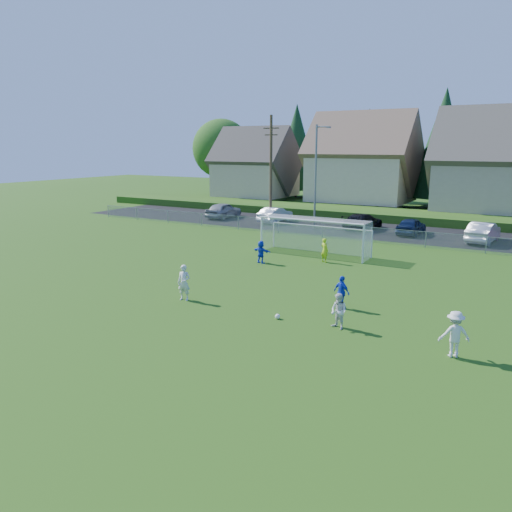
# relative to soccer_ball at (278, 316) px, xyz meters

# --- Properties ---
(ground) EXTENTS (160.00, 160.00, 0.00)m
(ground) POSITION_rel_soccer_ball_xyz_m (-3.88, -3.20, -0.11)
(ground) COLOR #193D0C
(ground) RESTS_ON ground
(asphalt_lot) EXTENTS (60.00, 60.00, 0.00)m
(asphalt_lot) POSITION_rel_soccer_ball_xyz_m (-3.88, 24.30, -0.10)
(asphalt_lot) COLOR black
(asphalt_lot) RESTS_ON ground
(grass_embankment) EXTENTS (70.00, 6.00, 0.80)m
(grass_embankment) POSITION_rel_soccer_ball_xyz_m (-3.88, 31.80, 0.29)
(grass_embankment) COLOR #1E420F
(grass_embankment) RESTS_ON ground
(soccer_ball) EXTENTS (0.22, 0.22, 0.22)m
(soccer_ball) POSITION_rel_soccer_ball_xyz_m (0.00, 0.00, 0.00)
(soccer_ball) COLOR white
(soccer_ball) RESTS_ON ground
(player_white_a) EXTENTS (0.70, 0.53, 1.72)m
(player_white_a) POSITION_rel_soccer_ball_xyz_m (-5.11, 0.12, 0.75)
(player_white_a) COLOR silver
(player_white_a) RESTS_ON ground
(player_white_b) EXTENTS (0.87, 0.79, 1.46)m
(player_white_b) POSITION_rel_soccer_ball_xyz_m (2.66, 0.21, 0.62)
(player_white_b) COLOR silver
(player_white_b) RESTS_ON ground
(player_white_c) EXTENTS (1.24, 1.04, 1.66)m
(player_white_c) POSITION_rel_soccer_ball_xyz_m (7.12, -0.32, 0.72)
(player_white_c) COLOR silver
(player_white_c) RESTS_ON ground
(player_blue_a) EXTENTS (0.96, 0.68, 1.51)m
(player_blue_a) POSITION_rel_soccer_ball_xyz_m (1.82, 2.74, 0.64)
(player_blue_a) COLOR #1536CB
(player_blue_a) RESTS_ON ground
(player_blue_b) EXTENTS (1.37, 0.67, 1.42)m
(player_blue_b) POSITION_rel_soccer_ball_xyz_m (-5.77, 8.66, 0.60)
(player_blue_b) COLOR #1536CB
(player_blue_b) RESTS_ON ground
(goalkeeper) EXTENTS (0.66, 0.55, 1.55)m
(goalkeeper) POSITION_rel_soccer_ball_xyz_m (-2.41, 10.88, 0.66)
(goalkeeper) COLOR #BBE31A
(goalkeeper) RESTS_ON ground
(car_a) EXTENTS (1.91, 4.66, 1.58)m
(car_a) POSITION_rel_soccer_ball_xyz_m (-19.06, 24.15, 0.68)
(car_a) COLOR #929599
(car_a) RESTS_ON ground
(car_b) EXTENTS (1.76, 4.46, 1.45)m
(car_b) POSITION_rel_soccer_ball_xyz_m (-13.11, 24.20, 0.61)
(car_b) COLOR white
(car_b) RESTS_ON ground
(car_d) EXTENTS (2.61, 5.10, 1.42)m
(car_d) POSITION_rel_soccer_ball_xyz_m (-4.47, 24.44, 0.60)
(car_d) COLOR black
(car_d) RESTS_ON ground
(car_e) EXTENTS (1.87, 4.19, 1.40)m
(car_e) POSITION_rel_soccer_ball_xyz_m (-0.14, 23.93, 0.59)
(car_e) COLOR #122141
(car_e) RESTS_ON ground
(car_f) EXTENTS (2.11, 4.87, 1.56)m
(car_f) POSITION_rel_soccer_ball_xyz_m (5.42, 23.21, 0.67)
(car_f) COLOR silver
(car_f) RESTS_ON ground
(soccer_goal) EXTENTS (7.42, 1.90, 2.50)m
(soccer_goal) POSITION_rel_soccer_ball_xyz_m (-3.88, 12.85, 1.52)
(soccer_goal) COLOR white
(soccer_goal) RESTS_ON ground
(chainlink_fence) EXTENTS (52.06, 0.06, 1.20)m
(chainlink_fence) POSITION_rel_soccer_ball_xyz_m (-3.88, 18.80, 0.52)
(chainlink_fence) COLOR gray
(chainlink_fence) RESTS_ON ground
(streetlight) EXTENTS (1.38, 0.18, 9.00)m
(streetlight) POSITION_rel_soccer_ball_xyz_m (-8.32, 22.80, 4.73)
(streetlight) COLOR slate
(streetlight) RESTS_ON ground
(utility_pole) EXTENTS (1.60, 0.26, 10.00)m
(utility_pole) POSITION_rel_soccer_ball_xyz_m (-13.38, 23.80, 5.04)
(utility_pole) COLOR #473321
(utility_pole) RESTS_ON ground
(houses_row) EXTENTS (53.90, 11.45, 13.27)m
(houses_row) POSITION_rel_soccer_ball_xyz_m (-1.90, 39.26, 7.22)
(houses_row) COLOR tan
(houses_row) RESTS_ON ground
(tree_row) EXTENTS (65.98, 12.36, 13.80)m
(tree_row) POSITION_rel_soccer_ball_xyz_m (-2.83, 45.53, 6.80)
(tree_row) COLOR #382616
(tree_row) RESTS_ON ground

